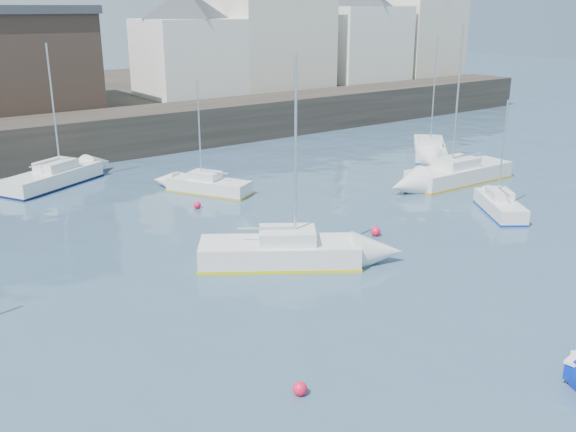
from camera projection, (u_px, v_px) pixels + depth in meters
water at (520, 361)px, 19.62m from camera, size 220.00×220.00×0.00m
quay_wall at (98, 135)px, 45.92m from camera, size 90.00×5.00×3.00m
land_strip at (27, 107)px, 59.73m from camera, size 90.00×32.00×2.80m
bldg_east_a at (270, 23)px, 60.27m from camera, size 13.36×13.36×11.80m
bldg_east_b at (360, 31)px, 66.38m from camera, size 11.88×11.88×9.95m
bldg_east_c at (420, 24)px, 71.29m from camera, size 11.14×11.14×10.95m
bldg_east_d at (188, 42)px, 55.27m from camera, size 11.14×11.14×8.95m
sailboat_b at (280, 251)px, 26.81m from camera, size 6.76×5.56×8.64m
sailboat_c at (500, 205)px, 33.43m from camera, size 3.69×4.47×5.85m
sailboat_d at (459, 173)px, 39.38m from camera, size 7.37×2.52×9.33m
sailboat_f at (208, 185)px, 37.11m from camera, size 3.82×5.06×6.41m
sailboat_g at (429, 148)px, 46.66m from camera, size 6.27×6.18×8.45m
sailboat_h at (54, 177)px, 38.53m from camera, size 6.69×4.83×8.32m
buoy_near at (300, 394)px, 17.92m from camera, size 0.41×0.41×0.41m
buoy_mid at (376, 236)px, 30.31m from camera, size 0.46×0.46×0.46m
buoy_far at (197, 208)px, 34.41m from camera, size 0.39×0.39×0.39m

